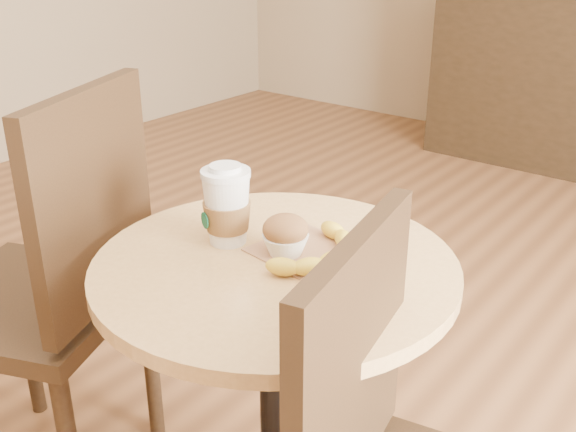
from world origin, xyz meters
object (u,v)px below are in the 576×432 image
object	(u,v)px
chair_left	(54,286)
banana	(321,251)
muffin	(285,235)
coffee_cup	(227,208)
cafe_table	(276,354)

from	to	relation	value
chair_left	banana	size ratio (longest dim) A/B	4.15
muffin	coffee_cup	bearing A→B (deg)	-169.06
chair_left	banana	distance (m)	0.67
muffin	banana	world-z (taller)	muffin
chair_left	muffin	distance (m)	0.61
chair_left	coffee_cup	xyz separation A→B (m)	(0.41, 0.16, 0.25)
banana	coffee_cup	bearing A→B (deg)	-166.59
chair_left	coffee_cup	size ratio (longest dim) A/B	6.32
coffee_cup	muffin	xyz separation A→B (m)	(0.13, 0.02, -0.03)
banana	muffin	bearing A→B (deg)	-161.80
cafe_table	banana	distance (m)	0.25
cafe_table	banana	world-z (taller)	banana
muffin	banana	distance (m)	0.08
chair_left	banana	xyz separation A→B (m)	(0.61, 0.20, 0.20)
chair_left	coffee_cup	world-z (taller)	chair_left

